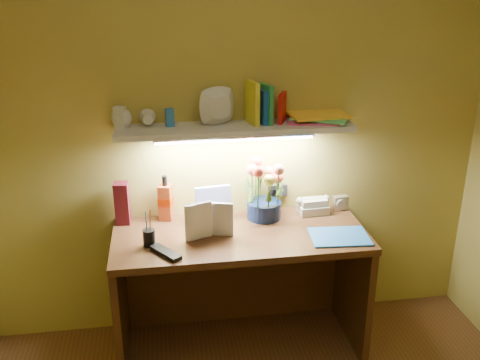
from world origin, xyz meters
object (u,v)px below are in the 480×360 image
(desk, at_px, (240,291))
(whisky_bottle, at_px, (166,198))
(flower_bouquet, at_px, (264,190))
(desk_clock, at_px, (340,203))
(telephone, at_px, (313,204))

(desk, height_order, whisky_bottle, whisky_bottle)
(flower_bouquet, bearing_deg, desk_clock, 4.81)
(desk_clock, distance_m, whisky_bottle, 1.05)
(desk_clock, xyz_separation_m, whisky_bottle, (-1.04, 0.02, 0.09))
(desk, bearing_deg, desk_clock, 18.75)
(telephone, height_order, desk_clock, telephone)
(desk_clock, bearing_deg, whisky_bottle, 171.87)
(desk_clock, height_order, whisky_bottle, whisky_bottle)
(flower_bouquet, distance_m, desk_clock, 0.50)
(flower_bouquet, xyz_separation_m, whisky_bottle, (-0.57, 0.06, -0.04))
(flower_bouquet, xyz_separation_m, desk_clock, (0.48, 0.04, -0.13))
(whisky_bottle, bearing_deg, desk_clock, -1.32)
(telephone, distance_m, desk_clock, 0.18)
(flower_bouquet, relative_size, whisky_bottle, 1.32)
(desk_clock, relative_size, whisky_bottle, 0.33)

